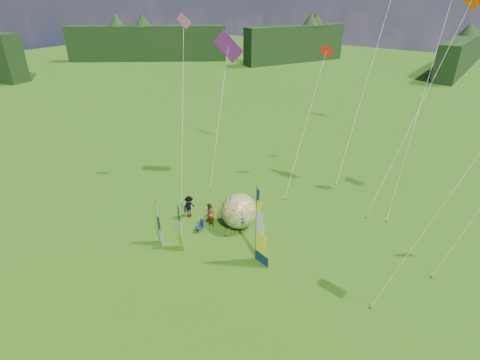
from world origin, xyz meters
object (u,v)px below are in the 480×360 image
Objects in this scene: feather_banner_main at (256,225)px; spectator_a at (211,216)px; side_banner_far at (158,222)px; side_banner_left at (179,226)px; spectator_d at (239,203)px; spectator_c at (189,207)px; kite_whale at (432,65)px; camp_chair at (199,226)px; bol_inflatable at (239,211)px; spectator_b at (210,213)px.

spectator_a is (-5.06, 1.25, -1.87)m from feather_banner_main.
side_banner_far reaches higher than spectator_a.
spectator_d is at bearing 109.26° from side_banner_left.
spectator_c is 0.08× the size of kite_whale.
side_banner_far is at bearing -99.93° from camp_chair.
bol_inflatable is (-3.29, 2.52, -1.36)m from feather_banner_main.
spectator_c is (-7.35, 1.20, -1.82)m from feather_banner_main.
spectator_a is (1.82, 3.78, -0.79)m from side_banner_far.
side_banner_far is at bearing -89.58° from spectator_b.
side_banner_far is 4.27m from spectator_a.
bol_inflatable is (3.59, 5.05, -0.28)m from side_banner_far.
bol_inflatable is 3.26m from camp_chair.
bol_inflatable reaches higher than spectator_a.
spectator_b is (-5.51, 1.59, -1.94)m from feather_banner_main.
side_banner_left is at bearing 39.22° from side_banner_far.
feather_banner_main is 5.74m from camp_chair.
kite_whale reaches higher than feather_banner_main.
feather_banner_main is at bearing 2.83° from spectator_b.
camp_chair is at bearing -143.09° from kite_whale.
spectator_a is at bearing -144.37° from bol_inflatable.
side_banner_far is 2.06× the size of spectator_d.
side_banner_left is 23.17m from kite_whale.
feather_banner_main is 3.10× the size of spectator_a.
spectator_d is 18.82m from kite_whale.
bol_inflatable reaches higher than camp_chair.
feather_banner_main is at bearing -39.79° from spectator_a.
spectator_b reaches higher than spectator_d.
side_banner_left is at bearing -65.98° from spectator_b.
bol_inflatable is at bearing 77.29° from side_banner_far.
spectator_c reaches higher than spectator_d.
feather_banner_main is 19.07m from kite_whale.
kite_whale reaches higher than bol_inflatable.
spectator_b is 1.01× the size of spectator_d.
spectator_d is (2.30, 6.75, -0.86)m from side_banner_far.
side_banner_left is 1.88× the size of spectator_a.
spectator_c reaches higher than spectator_a.
spectator_d reaches higher than camp_chair.
kite_whale reaches higher than camp_chair.
spectator_c is at bearing 119.77° from side_banner_far.
feather_banner_main reaches higher than bol_inflatable.
bol_inflatable is 19.00m from kite_whale.
spectator_b is (-0.32, 3.61, -0.86)m from side_banner_left.
side_banner_far is 2.05× the size of spectator_b.
kite_whale is at bearing 28.61° from spectator_a.
feather_banner_main is at bearing -37.44° from bol_inflatable.
side_banner_far is at bearing 79.05° from spectator_d.
spectator_c is at bearing 148.56° from side_banner_left.
spectator_b is (-2.22, -0.93, -0.58)m from bol_inflatable.
kite_whale is (5.54, 16.11, 8.55)m from feather_banner_main.
feather_banner_main is 1.98× the size of bol_inflatable.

